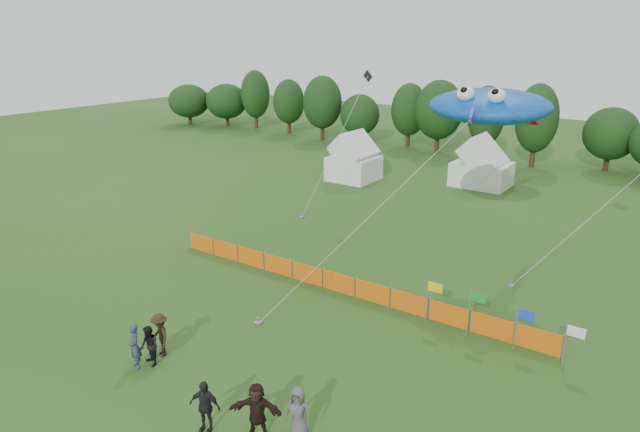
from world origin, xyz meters
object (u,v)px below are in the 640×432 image
Objects in this scene: tent_right at (482,167)px; barrier_fence at (339,283)px; spectator_e at (298,412)px; stingray_kite at (493,105)px; spectator_b at (149,346)px; spectator_c at (160,335)px; spectator_a at (135,346)px; tent_left at (354,161)px; spectator_f at (257,410)px; spectator_d at (205,406)px.

barrier_fence is (1.49, -24.79, -1.19)m from tent_right.
spectator_e is 20.09m from stingray_kite.
tent_right is 2.78× the size of spectator_b.
spectator_e is (7.68, -0.73, -0.02)m from spectator_c.
spectator_a is 7.77m from spectator_e.
stingray_kite is (16.00, -11.83, 7.23)m from tent_left.
spectator_f is at bearing 11.50° from spectator_c.
barrier_fence is at bearing -117.40° from stingray_kite.
spectator_d is at bearing -162.05° from spectator_e.
barrier_fence is 11.76m from spectator_d.
spectator_a reaches higher than spectator_b.
spectator_b is (-1.02, -34.82, -0.84)m from tent_right.
tent_left is at bearing 143.54° from stingray_kite.
spectator_c is at bearing 136.58° from spectator_d.
spectator_e is at bearing -88.22° from stingray_kite.
spectator_c is 0.99× the size of spectator_d.
spectator_c is 1.02× the size of spectator_e.
tent_right is at bearing 112.63° from spectator_a.
spectator_b is at bearing -48.73° from spectator_c.
spectator_d is at bearing 1.49° from spectator_b.
spectator_c reaches higher than spectator_e.
spectator_c is (-0.24, 0.77, 0.08)m from spectator_b.
tent_left is at bearing -155.82° from tent_right.
tent_left is 31.62m from spectator_b.
spectator_f is at bearing 13.21° from spectator_b.
spectator_c is 20.67m from stingray_kite.
tent_right reaches higher than spectator_d.
spectator_f reaches higher than spectator_e.
spectator_e is at bearing -61.26° from tent_left.
tent_left is at bearing 94.93° from spectator_d.
tent_right is at bearing 111.88° from spectator_c.
tent_right reaches higher than spectator_f.
spectator_d reaches higher than spectator_e.
barrier_fence is 11.39× the size of spectator_f.
barrier_fence is 12.72m from stingray_kite.
spectator_a reaches higher than spectator_c.
spectator_a reaches higher than barrier_fence.
spectator_c is at bearing -106.54° from barrier_fence.
barrier_fence is 10.34m from spectator_b.
spectator_a reaches higher than spectator_f.
tent_right reaches higher than barrier_fence.
stingray_kite is at bearing -70.37° from tent_right.
spectator_a is at bearing -92.18° from tent_right.
stingray_kite reaches higher than spectator_d.
tent_right is 2.58× the size of spectator_e.
stingray_kite is at bearing 93.96° from spectator_a.
tent_left is 34.57m from spectator_f.
spectator_a is (8.81, -30.70, -0.80)m from tent_left.
spectator_d is 1.78m from spectator_f.
barrier_fence is at bearing 104.55° from spectator_e.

